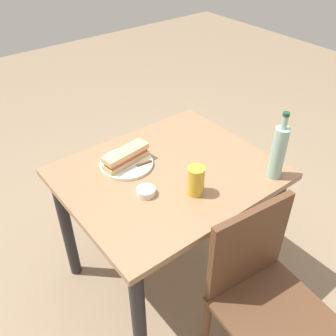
# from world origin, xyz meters

# --- Properties ---
(ground_plane) EXTENTS (8.00, 8.00, 0.00)m
(ground_plane) POSITION_xyz_m (0.00, 0.00, 0.00)
(ground_plane) COLOR #8C755B
(dining_table) EXTENTS (0.94, 0.79, 0.73)m
(dining_table) POSITION_xyz_m (0.00, 0.00, 0.60)
(dining_table) COLOR #997251
(dining_table) RESTS_ON ground
(chair_far) EXTENTS (0.44, 0.44, 0.84)m
(chair_far) POSITION_xyz_m (-0.01, 0.59, 0.48)
(chair_far) COLOR brown
(chair_far) RESTS_ON ground
(plate_near) EXTENTS (0.25, 0.25, 0.01)m
(plate_near) POSITION_xyz_m (0.12, -0.16, 0.74)
(plate_near) COLOR silver
(plate_near) RESTS_ON dining_table
(baguette_sandwich_near) EXTENTS (0.24, 0.10, 0.07)m
(baguette_sandwich_near) POSITION_xyz_m (0.12, -0.16, 0.78)
(baguette_sandwich_near) COLOR #DBB77A
(baguette_sandwich_near) RESTS_ON plate_near
(knife_near) EXTENTS (0.18, 0.03, 0.01)m
(knife_near) POSITION_xyz_m (0.10, -0.10, 0.75)
(knife_near) COLOR silver
(knife_near) RESTS_ON plate_near
(water_bottle) EXTENTS (0.06, 0.06, 0.32)m
(water_bottle) POSITION_xyz_m (-0.36, 0.32, 0.86)
(water_bottle) COLOR #99C6B7
(water_bottle) RESTS_ON dining_table
(beer_glass) EXTENTS (0.07, 0.07, 0.13)m
(beer_glass) POSITION_xyz_m (-0.00, 0.19, 0.80)
(beer_glass) COLOR gold
(beer_glass) RESTS_ON dining_table
(olive_bowl) EXTENTS (0.08, 0.08, 0.03)m
(olive_bowl) POSITION_xyz_m (0.17, 0.07, 0.75)
(olive_bowl) COLOR silver
(olive_bowl) RESTS_ON dining_table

